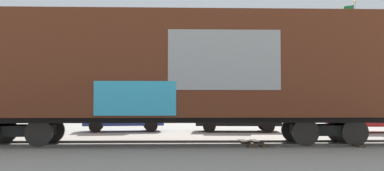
# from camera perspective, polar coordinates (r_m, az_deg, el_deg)

# --- Properties ---
(ground_plane) EXTENTS (260.00, 260.00, 0.00)m
(ground_plane) POSITION_cam_1_polar(r_m,az_deg,el_deg) (14.83, -1.94, -8.04)
(ground_plane) COLOR gray
(track) EXTENTS (59.95, 6.00, 0.08)m
(track) POSITION_cam_1_polar(r_m,az_deg,el_deg) (15.01, -10.62, -7.79)
(track) COLOR #4C4742
(track) RESTS_ON ground_plane
(freight_car) EXTENTS (16.66, 4.10, 4.77)m
(freight_car) POSITION_cam_1_polar(r_m,az_deg,el_deg) (14.82, -2.49, 2.35)
(freight_car) COLOR #5B2B19
(freight_car) RESTS_ON ground_plane
(flagpole) EXTENTS (1.08, 0.78, 7.51)m
(flagpole) POSITION_cam_1_polar(r_m,az_deg,el_deg) (26.45, 21.06, 4.49)
(flagpole) COLOR silver
(flagpole) RESTS_ON ground_plane
(hillside) EXTENTS (143.21, 35.68, 12.93)m
(hillside) POSITION_cam_1_polar(r_m,az_deg,el_deg) (89.66, 1.64, -0.57)
(hillside) COLOR silver
(hillside) RESTS_ON ground_plane
(parked_car_blue) EXTENTS (4.27, 2.50, 1.73)m
(parked_car_blue) POSITION_cam_1_polar(r_m,az_deg,el_deg) (21.88, -9.50, -3.93)
(parked_car_blue) COLOR navy
(parked_car_blue) RESTS_ON ground_plane
(parked_car_black) EXTENTS (4.26, 2.05, 1.64)m
(parked_car_black) POSITION_cam_1_polar(r_m,az_deg,el_deg) (21.64, 5.99, -4.06)
(parked_car_black) COLOR black
(parked_car_black) RESTS_ON ground_plane
(parked_car_red) EXTENTS (4.68, 2.19, 1.54)m
(parked_car_red) POSITION_cam_1_polar(r_m,az_deg,el_deg) (22.91, 23.79, -3.88)
(parked_car_red) COLOR #B21E1E
(parked_car_red) RESTS_ON ground_plane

